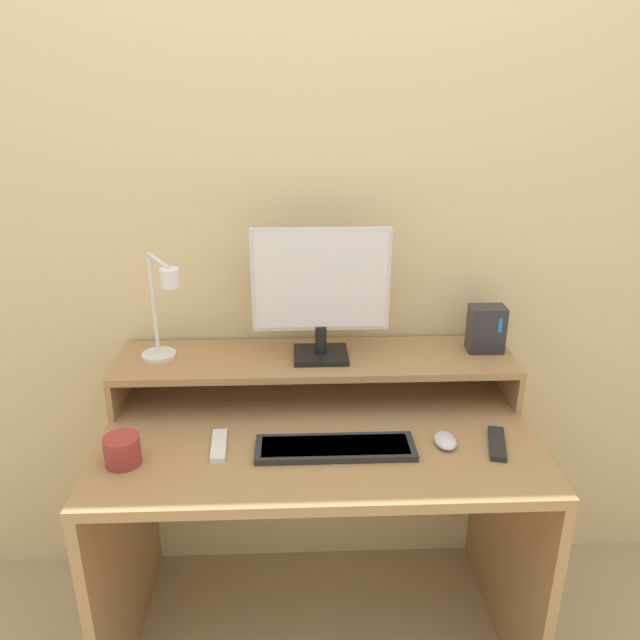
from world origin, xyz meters
The scene contains 11 objects.
wall_back centered at (0.00, 0.73, 1.25)m, with size 6.00×0.05×2.50m.
desk centered at (0.00, 0.35, 0.54)m, with size 1.23×0.69×0.77m.
monitor_shelf centered at (0.00, 0.55, 0.89)m, with size 1.23×0.29×0.14m.
monitor centered at (0.01, 0.54, 1.13)m, with size 0.41×0.14×0.41m.
desk_lamp centered at (-0.45, 0.50, 1.08)m, with size 0.17×0.24×0.34m.
router_dock centered at (0.53, 0.57, 0.98)m, with size 0.11×0.08×0.15m.
keyboard centered at (0.04, 0.23, 0.78)m, with size 0.43×0.13×0.02m.
mouse centered at (0.35, 0.25, 0.78)m, with size 0.06×0.09×0.03m.
remote_control centered at (-0.28, 0.26, 0.78)m, with size 0.05×0.15×0.02m.
remote_secondary centered at (0.49, 0.24, 0.78)m, with size 0.08×0.16×0.02m.
mug centered at (-0.52, 0.20, 0.81)m, with size 0.09×0.09×0.08m.
Camera 1 is at (-0.06, -1.20, 1.72)m, focal length 35.00 mm.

